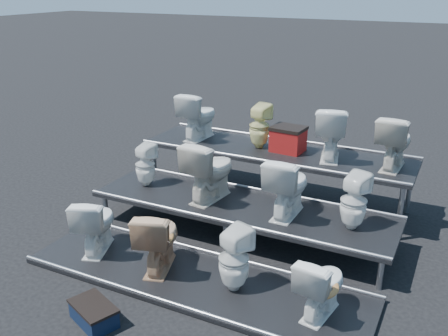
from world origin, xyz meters
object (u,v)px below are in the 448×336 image
at_px(toilet_9, 259,126).
at_px(step_stool, 94,315).
at_px(toilet_4, 145,165).
at_px(toilet_7, 354,201).
at_px(toilet_5, 210,170).
at_px(toilet_10, 331,132).
at_px(toilet_3, 321,285).
at_px(red_crate, 288,141).
at_px(toilet_2, 234,259).
at_px(toilet_8, 198,116).
at_px(toilet_6, 288,186).
at_px(toilet_1, 158,238).
at_px(toilet_11, 394,142).
at_px(toilet_0, 96,223).

xyz_separation_m(toilet_9, step_stool, (-0.27, -3.72, -1.12)).
bearing_deg(toilet_4, toilet_7, -172.25).
distance_m(toilet_5, toilet_10, 1.89).
bearing_deg(toilet_3, toilet_7, -81.11).
bearing_deg(step_stool, red_crate, 100.67).
distance_m(toilet_2, step_stool, 1.59).
relative_size(toilet_3, toilet_8, 0.89).
height_order(toilet_2, toilet_10, toilet_10).
relative_size(toilet_6, toilet_10, 1.02).
bearing_deg(toilet_1, step_stool, 68.75).
xyz_separation_m(toilet_2, toilet_3, (1.00, 0.00, -0.04)).
bearing_deg(toilet_9, toilet_11, -170.25).
xyz_separation_m(toilet_3, toilet_10, (-0.67, 2.60, 0.85)).
xyz_separation_m(toilet_5, toilet_7, (1.99, 0.00, -0.07)).
distance_m(toilet_3, red_crate, 3.01).
xyz_separation_m(toilet_7, step_stool, (-2.07, -2.42, -0.73)).
relative_size(toilet_0, step_stool, 1.46).
bearing_deg(toilet_11, toilet_4, 24.84).
xyz_separation_m(toilet_5, toilet_9, (0.19, 1.30, 0.32)).
height_order(toilet_1, toilet_5, toilet_5).
height_order(toilet_4, toilet_9, toilet_9).
height_order(toilet_1, red_crate, red_crate).
height_order(toilet_3, red_crate, red_crate).
bearing_deg(toilet_3, toilet_4, -14.01).
bearing_deg(toilet_11, toilet_2, 68.19).
bearing_deg(toilet_7, toilet_10, -46.84).
xyz_separation_m(toilet_1, toilet_8, (-0.90, 2.60, 0.79)).
xyz_separation_m(toilet_2, toilet_9, (-0.81, 2.60, 0.77)).
distance_m(toilet_8, toilet_9, 1.10).
bearing_deg(toilet_3, toilet_9, -46.36).
xyz_separation_m(toilet_5, step_stool, (-0.08, -2.42, -0.80)).
distance_m(toilet_4, toilet_6, 2.23).
xyz_separation_m(toilet_0, toilet_2, (1.96, 0.00, 0.01)).
bearing_deg(toilet_9, red_crate, -166.73).
bearing_deg(toilet_2, toilet_10, -77.32).
height_order(toilet_2, toilet_4, toilet_4).
height_order(toilet_5, toilet_7, toilet_5).
height_order(toilet_6, toilet_7, toilet_6).
bearing_deg(toilet_8, toilet_6, 151.01).
distance_m(toilet_2, toilet_11, 2.98).
distance_m(toilet_1, step_stool, 1.18).
relative_size(toilet_4, red_crate, 1.36).
xyz_separation_m(toilet_2, red_crate, (-0.34, 2.63, 0.59)).
xyz_separation_m(toilet_4, red_crate, (1.74, 1.33, 0.25)).
bearing_deg(toilet_11, toilet_3, 88.43).
distance_m(toilet_0, toilet_9, 2.95).
distance_m(toilet_6, toilet_11, 1.73).
height_order(toilet_3, toilet_9, toilet_9).
height_order(toilet_1, toilet_6, toilet_6).
height_order(toilet_4, step_stool, toilet_4).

